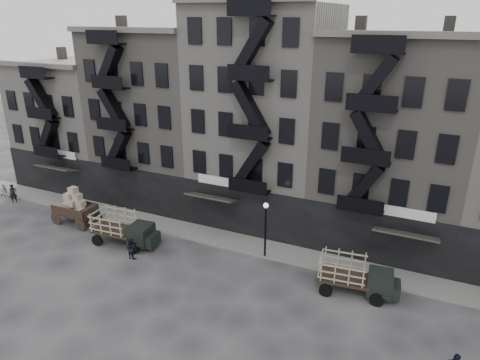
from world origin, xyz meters
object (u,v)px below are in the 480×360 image
at_px(wagon, 73,203).
at_px(stake_truck_east, 357,274).
at_px(pedestrian_mid, 131,248).
at_px(pedestrian_west, 13,194).
at_px(stake_truck_west, 123,227).

xyz_separation_m(wagon, stake_truck_east, (23.02, -0.03, -0.40)).
relative_size(wagon, pedestrian_mid, 2.36).
height_order(pedestrian_west, pedestrian_mid, pedestrian_west).
relative_size(wagon, stake_truck_west, 0.71).
bearing_deg(wagon, pedestrian_west, 175.30).
bearing_deg(wagon, stake_truck_west, -10.22).
bearing_deg(pedestrian_mid, pedestrian_west, -8.95).
relative_size(wagon, pedestrian_west, 2.06).
distance_m(wagon, stake_truck_west, 6.11).
distance_m(wagon, pedestrian_west, 8.30).
xyz_separation_m(wagon, stake_truck_west, (6.00, -1.11, -0.33)).
distance_m(stake_truck_east, pedestrian_mid, 15.47).
relative_size(stake_truck_west, pedestrian_mid, 3.33).
height_order(stake_truck_west, stake_truck_east, stake_truck_west).
bearing_deg(pedestrian_west, stake_truck_west, -50.61).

